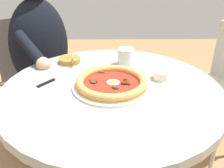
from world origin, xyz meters
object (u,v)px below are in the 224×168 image
object	(u,v)px
dining_table	(112,110)
diner_person	(44,77)
steak_knife	(40,86)
ramekin_capers	(162,75)
pizza_on_plate	(112,83)
cafe_chair_diner	(35,71)
olive_pan	(70,60)
water_glass	(126,58)

from	to	relation	value
dining_table	diner_person	size ratio (longest dim) A/B	0.79
steak_knife	diner_person	distance (m)	0.57
ramekin_capers	diner_person	size ratio (longest dim) A/B	0.06
pizza_on_plate	cafe_chair_diner	bearing A→B (deg)	39.43
pizza_on_plate	diner_person	bearing A→B (deg)	39.61
pizza_on_plate	olive_pan	bearing A→B (deg)	38.42
pizza_on_plate	water_glass	size ratio (longest dim) A/B	3.88
water_glass	steak_knife	world-z (taller)	water_glass
dining_table	cafe_chair_diner	xyz separation A→B (m)	(0.64, 0.52, -0.09)
ramekin_capers	cafe_chair_diner	distance (m)	0.97
dining_table	diner_person	distance (m)	0.68
water_glass	diner_person	size ratio (longest dim) A/B	0.07
olive_pan	water_glass	bearing A→B (deg)	-96.83
olive_pan	pizza_on_plate	bearing A→B (deg)	-141.58
steak_knife	ramekin_capers	distance (m)	0.53
pizza_on_plate	diner_person	distance (m)	0.71
ramekin_capers	diner_person	xyz separation A→B (m)	(0.45, 0.65, -0.22)
dining_table	diner_person	xyz separation A→B (m)	(0.52, 0.43, -0.08)
dining_table	ramekin_capers	bearing A→B (deg)	-71.41
steak_knife	water_glass	bearing A→B (deg)	-58.58
dining_table	ramekin_capers	size ratio (longest dim) A/B	12.77
dining_table	water_glass	xyz separation A→B (m)	(0.24, -0.07, 0.15)
diner_person	ramekin_capers	bearing A→B (deg)	-124.37
dining_table	water_glass	bearing A→B (deg)	-16.93
water_glass	ramekin_capers	world-z (taller)	water_glass
dining_table	olive_pan	distance (m)	0.37
ramekin_capers	water_glass	bearing A→B (deg)	43.14
olive_pan	diner_person	bearing A→B (deg)	40.85
pizza_on_plate	ramekin_capers	distance (m)	0.23
olive_pan	steak_knife	bearing A→B (deg)	161.22
water_glass	ramekin_capers	distance (m)	0.22
diner_person	olive_pan	bearing A→B (deg)	-139.15
ramekin_capers	olive_pan	xyz separation A→B (m)	(0.20, 0.44, -0.01)
olive_pan	diner_person	distance (m)	0.40
diner_person	pizza_on_plate	bearing A→B (deg)	-140.39
steak_knife	olive_pan	distance (m)	0.28
steak_knife	cafe_chair_diner	distance (m)	0.70
pizza_on_plate	dining_table	bearing A→B (deg)	110.57
cafe_chair_diner	steak_knife	bearing A→B (deg)	-160.66
cafe_chair_diner	olive_pan	bearing A→B (deg)	-139.83
water_glass	ramekin_capers	xyz separation A→B (m)	(-0.16, -0.15, -0.02)
diner_person	cafe_chair_diner	bearing A→B (deg)	38.66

